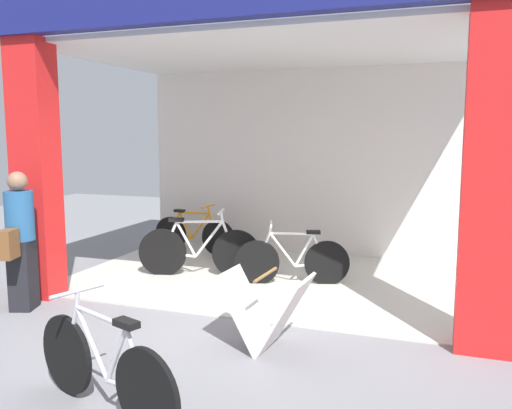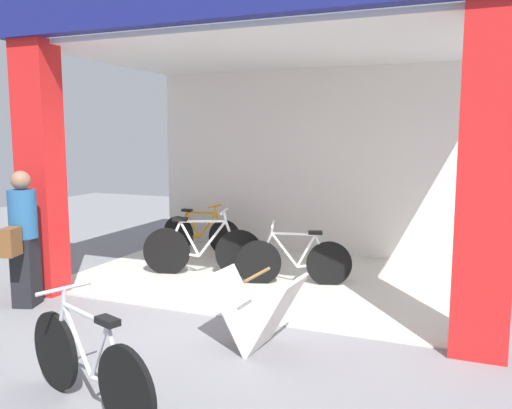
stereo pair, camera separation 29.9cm
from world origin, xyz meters
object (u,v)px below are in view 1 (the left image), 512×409
(bicycle_inside_0, at_px, (292,260))
(sandwich_board_sign, at_px, (265,311))
(bicycle_inside_2, at_px, (194,234))
(bicycle_parked_0, at_px, (104,368))
(bicycle_inside_1, at_px, (199,250))
(pedestrian_0, at_px, (20,240))

(bicycle_inside_0, bearing_deg, sandwich_board_sign, -81.12)
(bicycle_inside_2, xyz_separation_m, bicycle_parked_0, (1.69, -4.87, 0.02))
(bicycle_inside_2, distance_m, sandwich_board_sign, 4.15)
(sandwich_board_sign, bearing_deg, bicycle_inside_1, 129.14)
(bicycle_inside_1, height_order, bicycle_parked_0, bicycle_inside_1)
(bicycle_parked_0, bearing_deg, bicycle_inside_1, 105.18)
(bicycle_parked_0, height_order, sandwich_board_sign, bicycle_parked_0)
(bicycle_parked_0, bearing_deg, sandwich_board_sign, 64.35)
(bicycle_inside_2, relative_size, bicycle_parked_0, 1.00)
(bicycle_inside_2, height_order, bicycle_parked_0, bicycle_parked_0)
(bicycle_inside_2, relative_size, pedestrian_0, 0.95)
(bicycle_inside_1, bearing_deg, bicycle_inside_2, 118.93)
(pedestrian_0, bearing_deg, bicycle_inside_0, 37.09)
(sandwich_board_sign, relative_size, pedestrian_0, 0.54)
(bicycle_inside_0, relative_size, sandwich_board_sign, 1.72)
(sandwich_board_sign, xyz_separation_m, pedestrian_0, (-2.96, 0.12, 0.45))
(bicycle_inside_2, bearing_deg, bicycle_inside_0, -31.39)
(bicycle_parked_0, distance_m, sandwich_board_sign, 1.65)
(bicycle_inside_0, bearing_deg, pedestrian_0, -142.91)
(bicycle_inside_1, distance_m, bicycle_inside_2, 1.50)
(bicycle_inside_1, height_order, sandwich_board_sign, bicycle_inside_1)
(bicycle_inside_1, xyz_separation_m, bicycle_inside_2, (-0.73, 1.31, -0.05))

